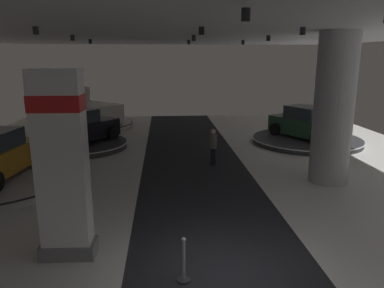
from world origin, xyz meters
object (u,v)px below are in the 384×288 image
display_platform_far_left (80,145)px  pickup_truck_deep_left (84,108)px  column_right (334,109)px  display_car_far_left (78,128)px  display_platform_far_right (306,140)px  brand_sign_pylon (62,165)px  display_car_far_right (307,124)px  visitor_walking_near (213,145)px  display_platform_deep_left (87,124)px

display_platform_far_left → pickup_truck_deep_left: bearing=99.3°
column_right → display_car_far_left: bearing=150.5°
pickup_truck_deep_left → display_platform_far_right: size_ratio=0.89×
pickup_truck_deep_left → display_platform_far_right: 14.60m
brand_sign_pylon → display_platform_far_right: brand_sign_pylon is taller
display_car_far_right → visitor_walking_near: 6.82m
display_platform_far_left → column_right: bearing=-29.7°
display_platform_deep_left → display_platform_far_left: size_ratio=1.24×
display_platform_deep_left → display_car_far_left: display_car_far_left is taller
display_car_far_left → brand_sign_pylon: bearing=-79.0°
display_platform_far_right → display_platform_far_left: size_ratio=1.21×
display_platform_far_left → display_platform_far_right: bearing=1.0°
display_car_far_left → visitor_walking_near: (6.48, -3.52, -0.16)m
display_platform_far_right → display_car_far_right: bearing=117.8°
display_car_far_right → brand_sign_pylon: bearing=-132.7°
column_right → display_platform_far_left: column_right is taller
display_platform_far_right → display_car_far_left: bearing=-178.9°
display_platform_deep_left → display_car_far_right: (12.96, -5.91, 0.90)m
display_car_far_left → visitor_walking_near: size_ratio=2.80×
column_right → display_car_far_right: size_ratio=1.21×
display_platform_far_right → pickup_truck_deep_left: bearing=155.0°
display_platform_deep_left → visitor_walking_near: size_ratio=3.83×
column_right → display_platform_deep_left: bearing=133.1°
pickup_truck_deep_left → display_platform_far_left: bearing=-80.7°
brand_sign_pylon → display_platform_far_left: bearing=100.9°
display_platform_far_right → brand_sign_pylon: bearing=-132.8°
pickup_truck_deep_left → display_car_far_left: (1.03, -6.40, -0.12)m
brand_sign_pylon → display_platform_deep_left: brand_sign_pylon is taller
display_platform_deep_left → display_car_far_right: display_car_far_right is taller
display_car_far_right → display_platform_far_left: (-12.14, -0.24, -0.88)m
column_right → pickup_truck_deep_left: size_ratio=1.05×
pickup_truck_deep_left → display_platform_far_right: pickup_truck_deep_left is taller
brand_sign_pylon → display_car_far_right: bearing=47.3°
display_platform_far_left → visitor_walking_near: bearing=-28.7°
display_car_far_right → display_platform_far_left: 12.17m
visitor_walking_near → pickup_truck_deep_left: bearing=127.1°
column_right → display_platform_deep_left: column_right is taller
brand_sign_pylon → display_car_far_right: size_ratio=0.96×
pickup_truck_deep_left → display_platform_far_left: pickup_truck_deep_left is taller
display_platform_deep_left → display_car_far_left: 6.30m
brand_sign_pylon → visitor_walking_near: bearing=58.3°
display_platform_deep_left → display_platform_far_right: bearing=-24.6°
display_platform_far_right → display_car_far_left: size_ratio=1.34×
display_platform_far_right → display_platform_far_left: bearing=-179.0°
pickup_truck_deep_left → column_right: bearing=-46.9°
display_platform_far_right → display_car_far_left: 12.21m
display_car_far_left → visitor_walking_near: bearing=-28.5°
pickup_truck_deep_left → display_car_far_right: size_ratio=1.15×
display_car_far_left → visitor_walking_near: display_car_far_left is taller
brand_sign_pylon → display_car_far_right: (10.08, 10.94, -1.21)m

